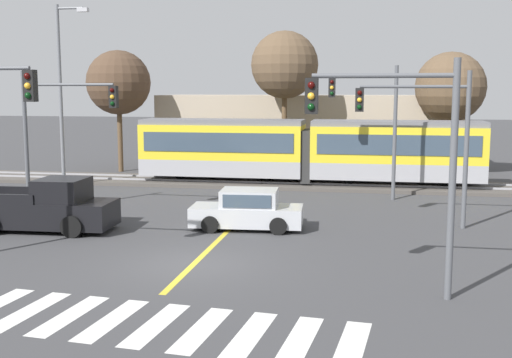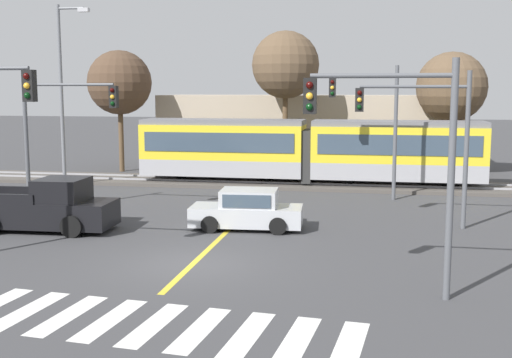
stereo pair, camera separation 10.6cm
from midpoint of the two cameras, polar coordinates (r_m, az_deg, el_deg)
ground_plane at (r=19.71m, az=-5.71°, el=-7.53°), size 200.00×200.00×0.00m
track_bed at (r=35.53m, az=1.62°, el=-0.39°), size 120.00×4.00×0.18m
rail_near at (r=34.81m, az=1.45°, el=-0.33°), size 120.00×0.08×0.10m
rail_far at (r=36.22m, az=1.80°, el=-0.01°), size 120.00×0.08×0.10m
light_rail_tram at (r=35.07m, az=4.53°, el=2.70°), size 18.50×2.64×3.43m
crosswalk_stripe_2 at (r=16.58m, az=-19.69°, el=-10.98°), size 0.83×2.84×0.01m
crosswalk_stripe_3 at (r=15.98m, az=-16.41°, el=-11.54°), size 0.83×2.84×0.01m
crosswalk_stripe_4 at (r=15.45m, az=-12.87°, el=-12.11°), size 0.83×2.84×0.01m
crosswalk_stripe_5 at (r=14.97m, az=-9.09°, el=-12.66°), size 0.83×2.84×0.01m
crosswalk_stripe_6 at (r=14.57m, az=-5.05°, el=-13.19°), size 0.83×2.84×0.01m
crosswalk_stripe_7 at (r=14.24m, az=-0.79°, el=-13.67°), size 0.83×2.84×0.01m
crosswalk_stripe_8 at (r=13.98m, az=3.66°, el=-14.10°), size 0.83×2.84×0.01m
crosswalk_stripe_9 at (r=13.81m, az=8.27°, el=-14.46°), size 0.83×2.84×0.01m
lane_centre_line at (r=25.13m, az=-2.09°, el=-4.10°), size 0.20×17.50×0.01m
sedan_crossing at (r=24.27m, az=-0.91°, el=-2.85°), size 4.31×2.13×1.52m
pickup_truck at (r=25.27m, az=-18.30°, el=-2.49°), size 5.48×2.41×1.98m
traffic_light_near_right at (r=16.28m, az=12.62°, el=3.29°), size 3.75×0.38×6.01m
traffic_light_mid_left at (r=28.21m, az=-17.40°, el=4.96°), size 4.25×0.38×6.01m
traffic_light_mid_right at (r=25.08m, az=14.86°, el=4.61°), size 4.25×0.38×5.95m
traffic_light_far_right at (r=31.07m, az=10.28°, el=5.75°), size 3.25×0.38×6.37m
street_lamp_west at (r=35.41m, az=-16.90°, el=7.77°), size 1.82×0.28×9.59m
bare_tree_far_west at (r=42.02m, az=-12.20°, el=8.35°), size 4.07×4.07×7.72m
bare_tree_west at (r=39.10m, az=2.48°, el=10.06°), size 4.05×4.05×8.74m
bare_tree_east at (r=40.47m, az=16.83°, el=7.80°), size 4.20×4.20×7.49m
building_backdrop_far at (r=44.08m, az=4.65°, el=4.28°), size 19.97×6.00×4.87m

